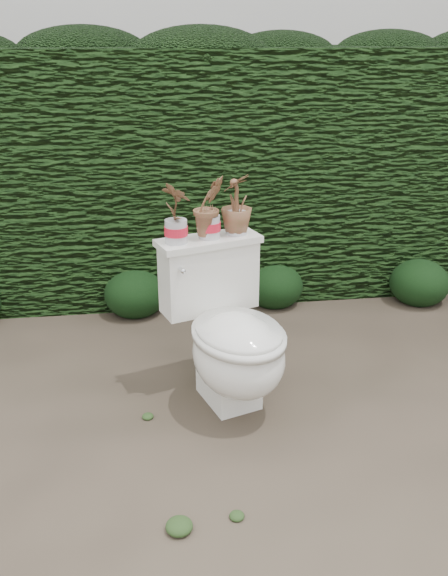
{
  "coord_description": "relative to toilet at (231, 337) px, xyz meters",
  "views": [
    {
      "loc": [
        -0.33,
        -2.55,
        1.68
      ],
      "look_at": [
        0.04,
        0.12,
        0.55
      ],
      "focal_mm": 38.0,
      "sensor_mm": 36.0,
      "label": 1
    }
  ],
  "objects": [
    {
      "name": "ground",
      "position": [
        -0.05,
        0.02,
        -0.36
      ],
      "size": [
        60.0,
        60.0,
        0.0
      ],
      "primitive_type": "plane",
      "color": "brown",
      "rests_on": "ground"
    },
    {
      "name": "toilet",
      "position": [
        0.0,
        0.0,
        0.0
      ],
      "size": [
        0.64,
        0.78,
        0.78
      ],
      "rotation": [
        0.0,
        0.0,
        0.31
      ],
      "color": "white",
      "rests_on": "ground"
    },
    {
      "name": "potted_plant_right",
      "position": [
        0.07,
        0.27,
        0.56
      ],
      "size": [
        0.21,
        0.21,
        0.28
      ],
      "primitive_type": "imported",
      "rotation": [
        0.0,
        0.0,
        4.16
      ],
      "color": "#30621E",
      "rests_on": "toilet"
    },
    {
      "name": "liriope_clump_3",
      "position": [
        0.46,
        1.14,
        -0.2
      ],
      "size": [
        0.38,
        0.38,
        0.31
      ],
      "primitive_type": "ellipsoid",
      "color": "black",
      "rests_on": "ground"
    },
    {
      "name": "hedge",
      "position": [
        -0.05,
        1.62,
        0.44
      ],
      "size": [
        8.0,
        1.0,
        1.6
      ],
      "primitive_type": "cube",
      "color": "#214216",
      "rests_on": "ground"
    },
    {
      "name": "potted_plant_center",
      "position": [
        -0.07,
        0.23,
        0.56
      ],
      "size": [
        0.19,
        0.18,
        0.28
      ],
      "primitive_type": "imported",
      "rotation": [
        0.0,
        0.0,
        0.43
      ],
      "color": "#30621E",
      "rests_on": "toilet"
    },
    {
      "name": "house_wall",
      "position": [
        0.55,
        6.02,
        1.64
      ],
      "size": [
        8.0,
        3.5,
        4.0
      ],
      "primitive_type": "cube",
      "color": "silver",
      "rests_on": "ground"
    },
    {
      "name": "potted_plant_left",
      "position": [
        -0.23,
        0.18,
        0.56
      ],
      "size": [
        0.17,
        0.17,
        0.27
      ],
      "primitive_type": "imported",
      "rotation": [
        0.0,
        0.0,
        2.32
      ],
      "color": "#30621E",
      "rests_on": "toilet"
    },
    {
      "name": "liriope_clump_2",
      "position": [
        -0.46,
        1.12,
        -0.2
      ],
      "size": [
        0.4,
        0.4,
        0.32
      ],
      "primitive_type": "ellipsoid",
      "color": "black",
      "rests_on": "ground"
    },
    {
      "name": "liriope_clump_4",
      "position": [
        1.44,
        1.04,
        -0.2
      ],
      "size": [
        0.4,
        0.4,
        0.32
      ],
      "primitive_type": "ellipsoid",
      "color": "black",
      "rests_on": "ground"
    }
  ]
}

